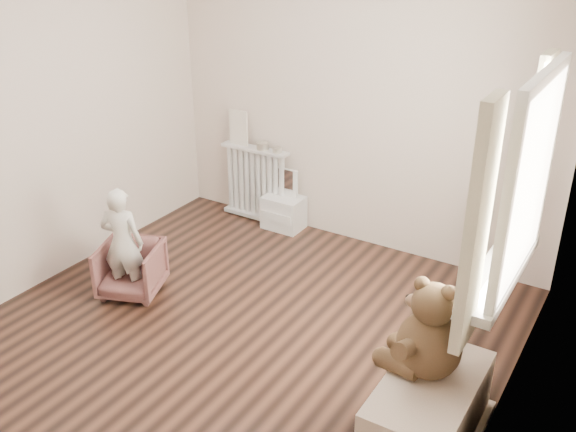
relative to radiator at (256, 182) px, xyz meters
The scene contains 18 objects.
floor 1.98m from the radiator, 59.83° to the right, with size 3.60×3.60×0.01m, color black.
back_wall 1.34m from the radiator, ahead, with size 3.60×0.02×2.60m, color beige.
left_wall 2.08m from the radiator, 116.11° to the right, with size 0.02×3.60×2.60m, color beige.
right_wall 3.37m from the radiator, 31.18° to the right, with size 0.02×3.60×2.60m, color beige.
window 3.24m from the radiator, 26.76° to the right, with size 0.03×0.90×1.10m, color white.
window_sill 3.02m from the radiator, 27.54° to the right, with size 0.22×1.10×0.06m, color silver.
curtain_left 3.42m from the radiator, 36.59° to the right, with size 0.06×0.26×1.30m, color #BFB797.
curtain_right 2.92m from the radiator, 17.14° to the right, with size 0.06×0.26×1.30m, color #BFB797.
radiator is the anchor object (origin of this frame).
paper_doll 0.55m from the radiator, behind, with size 0.20×0.02×0.34m, color beige.
tin_a 0.40m from the radiator, ahead, with size 0.11×0.11×0.07m, color #A59E8C.
tin_b 0.45m from the radiator, ahead, with size 0.09×0.09×0.05m, color #A59E8C.
toy_vanity 0.36m from the radiator, ahead, with size 0.37×0.27×0.59m, color silver.
armchair 1.67m from the radiator, 92.22° to the right, with size 0.46×0.47×0.43m, color brown.
child 1.71m from the radiator, 92.16° to the right, with size 0.33×0.22×0.90m, color silver.
toy_bench 3.18m from the radiator, 38.09° to the right, with size 0.48×0.90×0.42m, color beige.
teddy_bear 3.11m from the radiator, 37.82° to the right, with size 0.47×0.37×0.58m, color #3A2817, non-canonical shape.
plush_cat 2.93m from the radiator, 23.07° to the right, with size 0.16×0.26×0.22m, color gray, non-canonical shape.
Camera 1 is at (2.31, -3.07, 2.75)m, focal length 40.00 mm.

